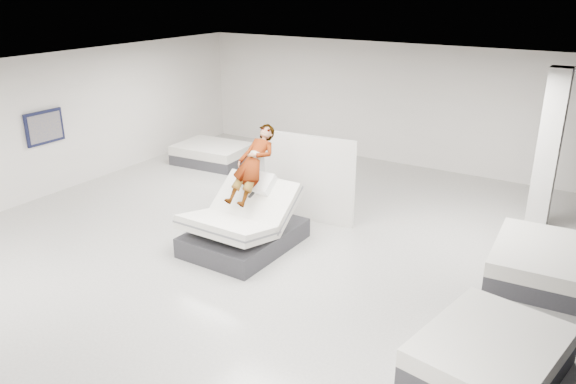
# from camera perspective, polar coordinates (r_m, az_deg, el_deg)

# --- Properties ---
(room) EXTENTS (14.00, 14.04, 3.20)m
(room) POSITION_cam_1_polar(r_m,az_deg,el_deg) (9.33, -4.26, 1.27)
(room) COLOR beige
(room) RESTS_ON ground
(hero_bed) EXTENTS (1.65, 2.16, 1.33)m
(hero_bed) POSITION_cam_1_polar(r_m,az_deg,el_deg) (10.45, -4.54, -3.56)
(hero_bed) COLOR #343438
(hero_bed) RESTS_ON floor
(person) EXTENTS (0.64, 1.51, 1.40)m
(person) POSITION_cam_1_polar(r_m,az_deg,el_deg) (10.37, -3.59, 1.53)
(person) COLOR slate
(person) RESTS_ON hero_bed
(remote) EXTENTS (0.05, 0.14, 0.08)m
(remote) POSITION_cam_1_polar(r_m,az_deg,el_deg) (10.04, -3.74, -0.29)
(remote) COLOR black
(remote) RESTS_ON person
(divider_panel) EXTENTS (1.99, 0.27, 1.81)m
(divider_panel) POSITION_cam_1_polar(r_m,az_deg,el_deg) (11.46, 2.10, 1.39)
(divider_panel) COLOR silver
(divider_panel) RESTS_ON floor
(flat_bed_right_far) EXTENTS (1.63, 2.11, 0.56)m
(flat_bed_right_far) POSITION_cam_1_polar(r_m,az_deg,el_deg) (10.35, 24.38, -6.53)
(flat_bed_right_far) COLOR #343438
(flat_bed_right_far) RESTS_ON floor
(flat_bed_right_near) EXTENTS (1.84, 2.24, 0.55)m
(flat_bed_right_near) POSITION_cam_1_polar(r_m,az_deg,el_deg) (7.76, 19.81, -15.42)
(flat_bed_right_near) COLOR #343438
(flat_bed_right_near) RESTS_ON floor
(flat_bed_left_far) EXTENTS (1.98, 1.55, 0.52)m
(flat_bed_left_far) POSITION_cam_1_polar(r_m,az_deg,el_deg) (15.49, -7.67, 3.87)
(flat_bed_left_far) COLOR #343438
(flat_bed_left_far) RESTS_ON floor
(column) EXTENTS (0.40, 0.40, 3.20)m
(column) POSITION_cam_1_polar(r_m,az_deg,el_deg) (12.07, 24.93, 3.89)
(column) COLOR silver
(column) RESTS_ON floor
(wall_poster) EXTENTS (0.06, 0.95, 0.75)m
(wall_poster) POSITION_cam_1_polar(r_m,az_deg,el_deg) (13.83, -23.49, 6.05)
(wall_poster) COLOR black
(wall_poster) RESTS_ON wall_left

